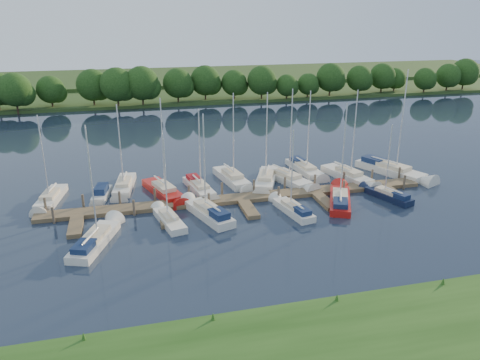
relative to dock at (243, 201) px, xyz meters
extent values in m
plane|color=#192433|center=(0.00, -7.31, -0.20)|extent=(260.00, 260.00, 0.00)
cube|color=#1E4614|center=(0.00, -23.31, 0.05)|extent=(90.00, 10.00, 0.50)
cube|color=#4D3E2B|center=(0.00, 0.69, 0.00)|extent=(40.00, 2.00, 0.40)
cube|color=#4D3E2B|center=(-16.00, -2.31, 0.00)|extent=(1.20, 4.00, 0.40)
cube|color=#4D3E2B|center=(-8.00, -2.31, 0.00)|extent=(1.20, 4.00, 0.40)
cube|color=#4D3E2B|center=(0.00, -2.31, 0.00)|extent=(1.20, 4.00, 0.40)
cube|color=#4D3E2B|center=(8.00, -2.31, 0.00)|extent=(1.20, 4.00, 0.40)
cube|color=#4D3E2B|center=(16.00, -2.31, 0.00)|extent=(1.20, 4.00, 0.40)
cylinder|color=#473D33|center=(-19.00, 1.99, 0.40)|extent=(0.24, 0.24, 2.00)
cylinder|color=#473D33|center=(-15.55, 1.99, 0.40)|extent=(0.24, 0.24, 2.00)
cylinder|color=#473D33|center=(-12.09, 1.99, 0.40)|extent=(0.24, 0.24, 2.00)
cylinder|color=#473D33|center=(-8.64, 1.99, 0.40)|extent=(0.24, 0.24, 2.00)
cylinder|color=#473D33|center=(-5.18, 1.99, 0.40)|extent=(0.24, 0.24, 2.00)
cylinder|color=#473D33|center=(-1.73, 1.99, 0.40)|extent=(0.24, 0.24, 2.00)
cylinder|color=#473D33|center=(1.73, 1.99, 0.40)|extent=(0.24, 0.24, 2.00)
cylinder|color=#473D33|center=(5.18, 1.99, 0.40)|extent=(0.24, 0.24, 2.00)
cylinder|color=#473D33|center=(8.64, 1.99, 0.40)|extent=(0.24, 0.24, 2.00)
cylinder|color=#473D33|center=(12.09, 1.99, 0.40)|extent=(0.24, 0.24, 2.00)
cylinder|color=#473D33|center=(15.55, 1.99, 0.40)|extent=(0.24, 0.24, 2.00)
cylinder|color=#473D33|center=(19.00, 1.99, 0.40)|extent=(0.24, 0.24, 2.00)
cylinder|color=#473D33|center=(-18.00, -0.61, 0.40)|extent=(0.24, 0.24, 2.00)
cylinder|color=#473D33|center=(-10.80, -0.61, 0.40)|extent=(0.24, 0.24, 2.00)
cylinder|color=#473D33|center=(-3.60, -0.61, 0.40)|extent=(0.24, 0.24, 2.00)
cylinder|color=#473D33|center=(3.60, -0.61, 0.40)|extent=(0.24, 0.24, 2.00)
cylinder|color=#473D33|center=(10.80, -0.61, 0.40)|extent=(0.24, 0.24, 2.00)
cylinder|color=#473D33|center=(18.00, -0.61, 0.40)|extent=(0.24, 0.24, 2.00)
cube|color=#2A461B|center=(0.00, 67.69, 0.10)|extent=(180.00, 30.00, 0.60)
cube|color=#324A20|center=(0.00, 92.69, 0.50)|extent=(220.00, 40.00, 1.40)
cylinder|color=#38281C|center=(-34.11, 56.16, 1.15)|extent=(0.36, 0.36, 2.70)
sphere|color=#17360E|center=(-32.76, 56.36, 3.55)|extent=(4.50, 4.50, 4.50)
cylinder|color=#38281C|center=(-30.04, 54.59, 1.05)|extent=(0.36, 0.36, 2.51)
sphere|color=#17360E|center=(-30.04, 54.59, 4.12)|extent=(5.86, 5.86, 5.86)
sphere|color=#17360E|center=(-28.78, 54.79, 3.29)|extent=(4.18, 4.18, 4.18)
cylinder|color=#38281C|center=(-22.44, 56.09, 1.23)|extent=(0.36, 0.36, 2.87)
sphere|color=#17360E|center=(-22.44, 56.09, 4.74)|extent=(6.69, 6.69, 6.69)
sphere|color=#17360E|center=(-21.01, 56.29, 3.78)|extent=(4.78, 4.78, 4.78)
cylinder|color=#38281C|center=(-17.71, 55.92, 0.79)|extent=(0.36, 0.36, 1.99)
sphere|color=#17360E|center=(-17.71, 55.92, 3.22)|extent=(4.64, 4.64, 4.64)
sphere|color=#17360E|center=(-16.72, 56.12, 2.56)|extent=(3.31, 3.31, 3.31)
cylinder|color=#38281C|center=(-12.84, 55.79, 0.79)|extent=(0.36, 0.36, 1.99)
sphere|color=#17360E|center=(-12.84, 55.79, 3.23)|extent=(4.64, 4.64, 4.64)
sphere|color=#17360E|center=(-11.85, 55.99, 2.56)|extent=(3.32, 3.32, 3.32)
cylinder|color=#38281C|center=(-5.13, 54.10, 1.20)|extent=(0.36, 0.36, 2.79)
sphere|color=#17360E|center=(-5.13, 54.10, 4.61)|extent=(6.52, 6.52, 6.52)
sphere|color=#17360E|center=(-3.73, 54.30, 3.68)|extent=(4.65, 4.65, 4.65)
cylinder|color=#38281C|center=(0.36, 55.84, 0.98)|extent=(0.36, 0.36, 2.37)
sphere|color=#17360E|center=(0.36, 55.84, 3.87)|extent=(5.52, 5.52, 5.52)
sphere|color=#17360E|center=(1.54, 56.04, 3.09)|extent=(3.94, 3.94, 3.94)
cylinder|color=#38281C|center=(4.85, 56.47, 0.79)|extent=(0.36, 0.36, 1.99)
sphere|color=#17360E|center=(4.85, 56.47, 3.22)|extent=(4.64, 4.64, 4.64)
sphere|color=#17360E|center=(5.85, 56.67, 2.56)|extent=(3.31, 3.31, 3.31)
cylinder|color=#38281C|center=(10.77, 56.66, 1.07)|extent=(0.36, 0.36, 2.54)
sphere|color=#17360E|center=(10.77, 56.66, 4.17)|extent=(5.93, 5.93, 5.93)
sphere|color=#17360E|center=(12.04, 56.86, 3.33)|extent=(4.23, 4.23, 4.23)
cylinder|color=#38281C|center=(17.55, 55.46, 1.10)|extent=(0.36, 0.36, 2.60)
sphere|color=#17360E|center=(17.55, 55.46, 4.28)|extent=(6.07, 6.07, 6.07)
sphere|color=#17360E|center=(18.85, 55.66, 3.41)|extent=(4.34, 4.34, 4.34)
cylinder|color=#38281C|center=(24.23, 55.88, 1.16)|extent=(0.36, 0.36, 2.72)
sphere|color=#17360E|center=(24.23, 55.88, 4.48)|extent=(6.34, 6.34, 6.34)
sphere|color=#17360E|center=(25.58, 56.08, 3.57)|extent=(4.53, 4.53, 4.53)
cylinder|color=#38281C|center=(29.69, 54.28, 1.14)|extent=(0.36, 0.36, 2.67)
sphere|color=#17360E|center=(29.69, 54.28, 4.40)|extent=(6.24, 6.24, 6.24)
sphere|color=#17360E|center=(31.02, 54.48, 3.51)|extent=(4.45, 4.45, 4.45)
cylinder|color=#38281C|center=(34.65, 55.62, 1.05)|extent=(0.36, 0.36, 2.49)
sphere|color=#17360E|center=(34.65, 55.62, 4.09)|extent=(5.81, 5.81, 5.81)
sphere|color=#17360E|center=(35.89, 55.82, 3.26)|extent=(4.15, 4.15, 4.15)
cylinder|color=#38281C|center=(39.85, 52.79, 0.91)|extent=(0.36, 0.36, 2.22)
sphere|color=#17360E|center=(39.85, 52.79, 3.63)|extent=(5.19, 5.19, 5.19)
sphere|color=#17360E|center=(40.96, 52.99, 2.89)|extent=(3.71, 3.71, 3.71)
cylinder|color=#38281C|center=(46.12, 52.72, 0.84)|extent=(0.36, 0.36, 2.08)
sphere|color=#17360E|center=(46.12, 52.72, 3.39)|extent=(4.86, 4.86, 4.86)
sphere|color=#17360E|center=(47.16, 52.92, 2.70)|extent=(3.47, 3.47, 3.47)
cylinder|color=#38281C|center=(52.26, 55.85, 1.05)|extent=(0.36, 0.36, 2.51)
sphere|color=#17360E|center=(52.26, 55.85, 4.12)|extent=(5.85, 5.85, 5.85)
sphere|color=#17360E|center=(53.52, 56.05, 3.28)|extent=(4.18, 4.18, 4.18)
cylinder|color=#38281C|center=(57.99, 54.80, 1.20)|extent=(0.36, 0.36, 2.79)
sphere|color=#17360E|center=(57.99, 54.80, 4.61)|extent=(6.52, 6.52, 6.52)
sphere|color=#17360E|center=(59.38, 55.00, 3.68)|extent=(4.65, 4.65, 4.65)
cylinder|color=#38281C|center=(64.70, 55.07, 0.84)|extent=(0.36, 0.36, 2.08)
sphere|color=#17360E|center=(64.70, 55.07, 3.39)|extent=(4.86, 4.86, 4.86)
sphere|color=#17360E|center=(65.74, 55.27, 2.69)|extent=(3.47, 3.47, 3.47)
cylinder|color=#38281C|center=(71.12, 53.09, 0.82)|extent=(0.36, 0.36, 2.04)
sphere|color=#17360E|center=(71.12, 53.09, 3.32)|extent=(4.77, 4.77, 4.77)
sphere|color=#17360E|center=(72.15, 53.29, 2.64)|extent=(3.41, 3.41, 3.41)
cube|color=silver|center=(-18.90, 5.34, -0.05)|extent=(2.76, 6.40, 1.03)
cone|color=silver|center=(-19.42, 2.29, -0.05)|extent=(1.22, 2.28, 0.87)
cube|color=beige|center=(-18.95, 5.04, 0.59)|extent=(1.75, 2.97, 0.47)
cylinder|color=silver|center=(-19.00, 4.73, 4.64)|extent=(0.12, 0.12, 8.37)
cylinder|color=silver|center=(-18.79, 5.95, 0.97)|extent=(0.57, 2.77, 0.10)
cylinder|color=silver|center=(-18.79, 5.95, 0.97)|extent=(0.62, 2.48, 0.20)
cube|color=silver|center=(-13.90, 5.01, -0.05)|extent=(2.14, 4.44, 0.91)
cone|color=silver|center=(-14.28, 2.92, -0.05)|extent=(0.92, 1.38, 0.70)
cube|color=#142346|center=(-13.90, 5.01, 0.66)|extent=(1.52, 2.50, 0.82)
cube|color=silver|center=(-11.55, 7.30, -0.05)|extent=(2.75, 6.65, 1.02)
cone|color=silver|center=(-12.03, 4.11, -0.05)|extent=(1.23, 2.37, 0.90)
cube|color=beige|center=(-11.60, 6.98, 0.59)|extent=(1.77, 3.07, 0.47)
cylinder|color=silver|center=(-11.65, 6.66, 4.81)|extent=(0.12, 0.12, 8.71)
cylinder|color=silver|center=(-11.45, 7.94, 0.96)|extent=(0.53, 2.89, 0.10)
cylinder|color=silver|center=(-11.45, 7.94, 0.96)|extent=(0.58, 2.58, 0.20)
cube|color=#AD1410|center=(-7.65, 4.43, -0.05)|extent=(4.07, 7.34, 1.20)
cone|color=#AD1410|center=(-6.56, 1.06, -0.05)|extent=(1.71, 2.66, 0.99)
cube|color=beige|center=(-7.54, 4.09, 0.73)|extent=(2.39, 3.49, 0.55)
cylinder|color=silver|center=(-7.43, 3.75, 5.34)|extent=(0.12, 0.12, 9.55)
cylinder|color=silver|center=(-7.86, 5.10, 1.17)|extent=(1.08, 3.06, 0.10)
cylinder|color=silver|center=(-7.86, 5.10, 1.17)|extent=(1.06, 2.75, 0.20)
cube|color=silver|center=(-3.74, 4.57, -0.05)|extent=(2.79, 6.43, 0.97)
cone|color=silver|center=(-3.20, 1.51, -0.05)|extent=(1.24, 2.30, 0.87)
cube|color=beige|center=(-3.68, 4.27, 0.55)|extent=(1.77, 2.99, 0.44)
cube|color=maroon|center=(-4.04, 6.29, 0.64)|extent=(1.52, 2.05, 0.49)
cylinder|color=silver|center=(-3.63, 3.96, 4.62)|extent=(0.12, 0.12, 8.40)
cylinder|color=silver|center=(-3.85, 5.19, 0.90)|extent=(0.58, 2.78, 0.10)
cylinder|color=silver|center=(-3.85, 5.19, 0.90)|extent=(0.63, 2.49, 0.20)
cube|color=silver|center=(0.32, 6.52, -0.05)|extent=(3.09, 7.17, 1.26)
cone|color=silver|center=(0.91, 3.10, -0.05)|extent=(1.37, 2.56, 0.97)
cube|color=beige|center=(0.38, 6.17, 0.77)|extent=(1.97, 3.32, 0.57)
cylinder|color=silver|center=(0.44, 5.83, 5.29)|extent=(0.12, 0.12, 9.37)
cylinder|color=silver|center=(0.20, 7.20, 1.23)|extent=(0.63, 3.09, 0.10)
cylinder|color=silver|center=(0.20, 7.20, 1.23)|extent=(0.67, 2.77, 0.20)
cube|color=silver|center=(4.15, 5.30, -0.05)|extent=(4.65, 7.29, 1.12)
cone|color=silver|center=(2.73, 2.05, -0.05)|extent=(1.90, 2.67, 0.99)
cube|color=beige|center=(4.01, 4.98, 0.66)|extent=(2.64, 3.52, 0.51)
cylinder|color=silver|center=(3.87, 4.65, 5.30)|extent=(0.12, 0.12, 9.57)
cylinder|color=silver|center=(4.43, 5.95, 1.07)|extent=(1.37, 2.97, 0.10)
cylinder|color=silver|center=(4.43, 5.95, 1.07)|extent=(1.32, 2.68, 0.20)
cube|color=silver|center=(6.35, 5.13, -0.05)|extent=(4.33, 7.57, 1.15)
cone|color=silver|center=(7.55, 1.68, -0.05)|extent=(1.81, 2.75, 1.02)
cube|color=beige|center=(6.47, 4.78, 0.69)|extent=(2.53, 3.61, 0.52)
cylinder|color=silver|center=(6.59, 4.44, 5.46)|extent=(0.12, 0.12, 9.85)
cylinder|color=silver|center=(6.11, 5.81, 1.11)|extent=(1.18, 3.13, 0.10)
cylinder|color=silver|center=(6.11, 5.81, 1.11)|extent=(1.15, 2.82, 0.20)
cube|color=silver|center=(9.74, 7.89, -0.05)|extent=(2.55, 6.98, 0.97)
cone|color=silver|center=(10.07, 4.49, -0.05)|extent=(1.18, 2.47, 0.96)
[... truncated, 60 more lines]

